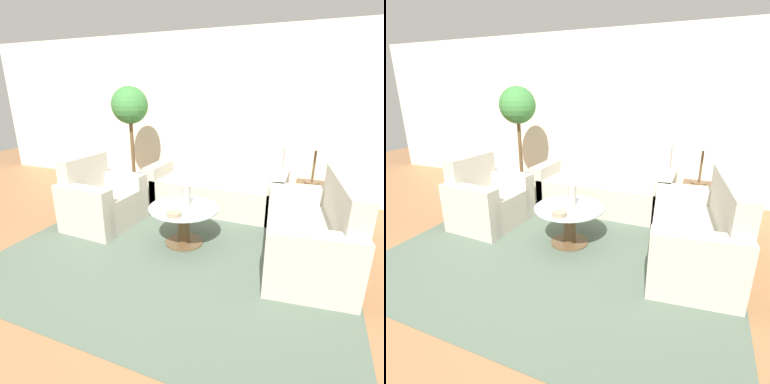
# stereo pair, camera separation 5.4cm
# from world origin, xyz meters

# --- Properties ---
(ground_plane) EXTENTS (14.00, 14.00, 0.00)m
(ground_plane) POSITION_xyz_m (0.00, 0.00, 0.00)
(ground_plane) COLOR #8E603D
(wall_back) EXTENTS (10.00, 0.06, 2.60)m
(wall_back) POSITION_xyz_m (0.00, 2.66, 1.30)
(wall_back) COLOR beige
(wall_back) RESTS_ON ground_plane
(rug) EXTENTS (3.61, 3.34, 0.01)m
(rug) POSITION_xyz_m (0.13, 0.58, 0.00)
(rug) COLOR #4C5B4C
(rug) RESTS_ON ground_plane
(sofa_main) EXTENTS (2.00, 0.82, 0.94)m
(sofa_main) POSITION_xyz_m (0.13, 1.83, 0.30)
(sofa_main) COLOR #B2AD9E
(sofa_main) RESTS_ON ground_plane
(armchair) EXTENTS (0.79, 0.95, 0.90)m
(armchair) POSITION_xyz_m (-1.10, 0.67, 0.30)
(armchair) COLOR #B2AD9E
(armchair) RESTS_ON ground_plane
(loveseat) EXTENTS (0.94, 1.55, 0.92)m
(loveseat) POSITION_xyz_m (1.51, 0.70, 0.30)
(loveseat) COLOR #B2AD9E
(loveseat) RESTS_ON ground_plane
(coffee_table) EXTENTS (0.79, 0.79, 0.45)m
(coffee_table) POSITION_xyz_m (0.13, 0.58, 0.29)
(coffee_table) COLOR brown
(coffee_table) RESTS_ON ground_plane
(side_table) EXTENTS (0.38, 0.38, 0.56)m
(side_table) POSITION_xyz_m (1.43, 1.68, 0.28)
(side_table) COLOR brown
(side_table) RESTS_ON ground_plane
(table_lamp) EXTENTS (0.33, 0.33, 0.67)m
(table_lamp) POSITION_xyz_m (1.43, 1.68, 1.10)
(table_lamp) COLOR brown
(table_lamp) RESTS_ON side_table
(potted_plant) EXTENTS (0.59, 0.59, 1.76)m
(potted_plant) POSITION_xyz_m (-1.39, 1.92, 1.22)
(potted_plant) COLOR #3D3833
(potted_plant) RESTS_ON ground_plane
(vase) EXTENTS (0.09, 0.09, 0.23)m
(vase) POSITION_xyz_m (0.12, 0.66, 0.57)
(vase) COLOR #9E998E
(vase) RESTS_ON coffee_table
(bowl) EXTENTS (0.15, 0.15, 0.05)m
(bowl) POSITION_xyz_m (0.14, 0.31, 0.48)
(bowl) COLOR gray
(bowl) RESTS_ON coffee_table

